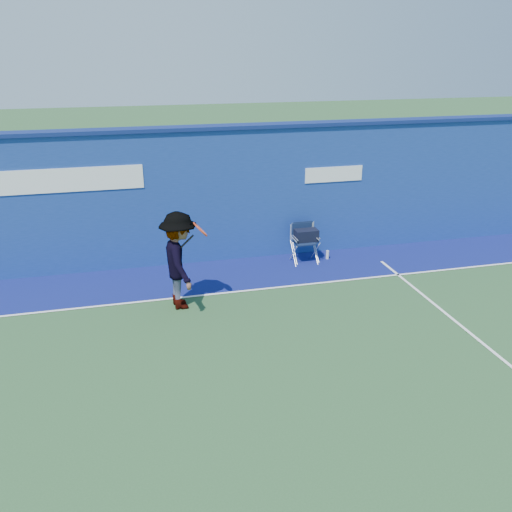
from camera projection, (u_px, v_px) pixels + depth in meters
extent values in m
plane|color=#294D29|center=(223.00, 389.00, 7.96)|extent=(80.00, 80.00, 0.00)
cube|color=navy|center=(179.00, 199.00, 12.11)|extent=(24.00, 0.40, 3.00)
cube|color=navy|center=(175.00, 129.00, 11.55)|extent=(24.00, 0.50, 0.08)
cube|color=white|center=(31.00, 182.00, 11.04)|extent=(4.50, 0.02, 0.50)
cube|color=white|center=(334.00, 174.00, 12.58)|extent=(1.40, 0.02, 0.35)
cube|color=#0E1659|center=(188.00, 279.00, 11.67)|extent=(24.00, 1.80, 0.01)
cube|color=white|center=(194.00, 296.00, 10.85)|extent=(24.00, 0.06, 0.01)
cube|color=#0F1B3A|center=(306.00, 241.00, 12.52)|extent=(0.46, 0.39, 0.03)
cube|color=silver|center=(303.00, 230.00, 12.65)|extent=(0.52, 0.02, 0.38)
cube|color=#0F1B3A|center=(303.00, 227.00, 12.63)|extent=(0.46, 0.02, 0.27)
cube|color=black|center=(306.00, 236.00, 12.44)|extent=(0.52, 0.31, 0.29)
cube|color=#0F1B3A|center=(304.00, 243.00, 12.41)|extent=(0.47, 0.39, 0.03)
cube|color=silver|center=(302.00, 231.00, 12.55)|extent=(0.53, 0.02, 0.38)
cube|color=#0F1B3A|center=(302.00, 228.00, 12.52)|extent=(0.47, 0.03, 0.27)
cylinder|color=silver|center=(327.00, 255.00, 12.72)|extent=(0.07, 0.07, 0.21)
imported|color=#EA4738|center=(179.00, 261.00, 10.14)|extent=(0.81, 1.27, 1.88)
torus|color=red|center=(200.00, 229.00, 9.89)|extent=(0.29, 0.39, 0.30)
cylinder|color=gray|center=(200.00, 229.00, 9.89)|extent=(0.23, 0.33, 0.24)
cylinder|color=black|center=(187.00, 242.00, 9.94)|extent=(0.28, 0.06, 0.25)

